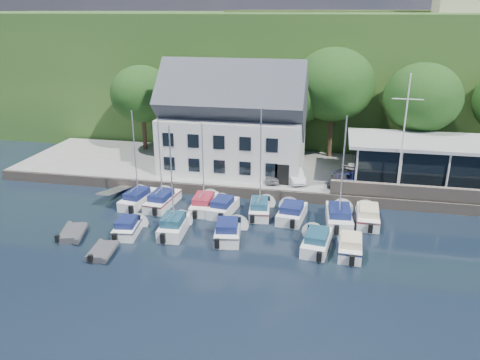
{
  "coord_description": "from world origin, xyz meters",
  "views": [
    {
      "loc": [
        2.8,
        -28.51,
        16.53
      ],
      "look_at": [
        -4.79,
        9.0,
        2.5
      ],
      "focal_mm": 35.0,
      "sensor_mm": 36.0,
      "label": 1
    }
  ],
  "objects": [
    {
      "name": "ground",
      "position": [
        0.0,
        0.0,
        0.0
      ],
      "size": [
        180.0,
        180.0,
        0.0
      ],
      "primitive_type": "plane",
      "color": "black",
      "rests_on": "ground"
    },
    {
      "name": "quay",
      "position": [
        0.0,
        17.5,
        0.5
      ],
      "size": [
        60.0,
        13.0,
        1.0
      ],
      "primitive_type": "cube",
      "color": "gray",
      "rests_on": "ground"
    },
    {
      "name": "quay_face",
      "position": [
        0.0,
        11.0,
        0.5
      ],
      "size": [
        60.0,
        0.3,
        1.0
      ],
      "primitive_type": "cube",
      "color": "#6B6056",
      "rests_on": "ground"
    },
    {
      "name": "hillside",
      "position": [
        0.0,
        62.0,
        8.0
      ],
      "size": [
        160.0,
        75.0,
        16.0
      ],
      "primitive_type": "cube",
      "color": "#28511E",
      "rests_on": "ground"
    },
    {
      "name": "field_patch",
      "position": [
        8.0,
        70.0,
        16.15
      ],
      "size": [
        50.0,
        30.0,
        0.3
      ],
      "primitive_type": "cube",
      "color": "#535B2D",
      "rests_on": "hillside"
    },
    {
      "name": "harbor_building",
      "position": [
        -7.0,
        16.5,
        5.35
      ],
      "size": [
        14.4,
        8.2,
        8.7
      ],
      "primitive_type": null,
      "color": "silver",
      "rests_on": "quay"
    },
    {
      "name": "club_pavilion",
      "position": [
        11.0,
        16.0,
        3.05
      ],
      "size": [
        13.2,
        7.2,
        4.1
      ],
      "primitive_type": null,
      "color": "black",
      "rests_on": "quay"
    },
    {
      "name": "seawall",
      "position": [
        12.0,
        11.4,
        1.6
      ],
      "size": [
        18.0,
        0.5,
        1.2
      ],
      "primitive_type": "cube",
      "color": "#6B6056",
      "rests_on": "quay"
    },
    {
      "name": "gangway",
      "position": [
        -16.5,
        9.0,
        0.0
      ],
      "size": [
        1.2,
        6.0,
        1.4
      ],
      "primitive_type": null,
      "color": "silver",
      "rests_on": "ground"
    },
    {
      "name": "car_silver",
      "position": [
        -2.6,
        13.38,
        1.55
      ],
      "size": [
        1.91,
        3.4,
        1.09
      ],
      "primitive_type": "imported",
      "rotation": [
        0.0,
        0.0,
        0.2
      ],
      "color": "#A1A1A5",
      "rests_on": "quay"
    },
    {
      "name": "car_white",
      "position": [
        -0.4,
        13.78,
        1.64
      ],
      "size": [
        2.48,
        4.12,
        1.28
      ],
      "primitive_type": "imported",
      "rotation": [
        0.0,
        0.0,
        0.31
      ],
      "color": "silver",
      "rests_on": "quay"
    },
    {
      "name": "car_dgrey",
      "position": [
        3.93,
        13.85,
        1.6
      ],
      "size": [
        2.8,
        4.45,
        1.2
      ],
      "primitive_type": "imported",
      "rotation": [
        0.0,
        0.0,
        -0.29
      ],
      "color": "#313237",
      "rests_on": "quay"
    },
    {
      "name": "car_blue",
      "position": [
        4.21,
        13.58,
        1.62
      ],
      "size": [
        1.46,
        3.66,
        1.25
      ],
      "primitive_type": "imported",
      "rotation": [
        0.0,
        0.0,
        0.01
      ],
      "color": "#303C94",
      "rests_on": "quay"
    },
    {
      "name": "flagpole",
      "position": [
        8.78,
        12.15,
        6.31
      ],
      "size": [
        2.55,
        0.2,
        10.62
      ],
      "primitive_type": null,
      "color": "silver",
      "rests_on": "quay"
    },
    {
      "name": "tree_0",
      "position": [
        -18.64,
        21.25,
        5.85
      ],
      "size": [
        7.09,
        7.09,
        9.7
      ],
      "primitive_type": null,
      "color": "black",
      "rests_on": "quay"
    },
    {
      "name": "tree_1",
      "position": [
        -10.69,
        22.36,
        6.25
      ],
      "size": [
        7.69,
        7.69,
        10.51
      ],
      "primitive_type": null,
      "color": "black",
      "rests_on": "quay"
    },
    {
      "name": "tree_2",
      "position": [
        -1.68,
        22.24,
        6.15
      ],
      "size": [
        7.53,
        7.53,
        10.3
      ],
      "primitive_type": null,
      "color": "black",
      "rests_on": "quay"
    },
    {
      "name": "tree_3",
      "position": [
        2.63,
        22.7,
        6.93
      ],
      "size": [
        8.68,
        8.68,
        11.86
      ],
      "primitive_type": null,
      "color": "black",
      "rests_on": "quay"
    },
    {
      "name": "tree_4",
      "position": [
        11.51,
        21.25,
        6.31
      ],
      "size": [
        7.77,
        7.77,
        10.62
      ],
      "primitive_type": null,
      "color": "black",
      "rests_on": "quay"
    },
    {
      "name": "boat_r1_0",
      "position": [
        -13.81,
        7.67,
        4.37
      ],
      "size": [
        2.72,
        6.59,
        8.73
      ],
      "primitive_type": null,
      "rotation": [
        0.0,
        0.0,
        -0.14
      ],
      "color": "white",
      "rests_on": "ground"
    },
    {
      "name": "boat_r1_1",
      "position": [
        -11.57,
        7.74,
        4.32
      ],
      "size": [
        2.55,
        6.58,
        8.64
      ],
      "primitive_type": null,
      "rotation": [
        0.0,
        0.0,
        -0.09
      ],
      "color": "white",
      "rests_on": "ground"
    },
    {
      "name": "boat_r1_2",
      "position": [
        -7.76,
        7.8,
        4.19
      ],
      "size": [
        2.21,
        6.34,
        8.38
      ],
      "primitive_type": null,
      "rotation": [
        0.0,
        0.0,
        0.05
      ],
      "color": "white",
      "rests_on": "ground"
    },
    {
      "name": "boat_r1_3",
      "position": [
        -5.92,
        7.31,
        0.72
      ],
      "size": [
        2.58,
        5.61,
        1.43
      ],
      "primitive_type": null,
      "rotation": [
        0.0,
        0.0,
        -0.14
      ],
      "color": "white",
      "rests_on": "ground"
    },
    {
      "name": "boat_r1_4",
      "position": [
        -2.8,
        7.72,
        4.24
      ],
      "size": [
        2.45,
        6.05,
        8.47
      ],
      "primitive_type": null,
      "rotation": [
        0.0,
        0.0,
        0.11
      ],
      "color": "white",
      "rests_on": "ground"
    },
    {
      "name": "boat_r1_5",
      "position": [
        -0.02,
        7.22,
        0.73
      ],
      "size": [
        2.77,
        5.69,
        1.47
      ],
      "primitive_type": null,
      "rotation": [
        0.0,
        0.0,
        -0.12
      ],
      "color": "white",
      "rests_on": "ground"
    },
    {
      "name": "boat_r1_6",
      "position": [
        3.83,
        7.3,
        4.6
      ],
      "size": [
        2.62,
        6.93,
        9.19
      ],
      "primitive_type": null,
      "rotation": [
        0.0,
        0.0,
        0.07
      ],
      "color": "white",
      "rests_on": "ground"
    },
    {
      "name": "boat_r1_7",
      "position": [
        6.16,
        7.87,
        0.75
      ],
      "size": [
        2.1,
        6.19,
        1.5
      ],
      "primitive_type": null,
      "rotation": [
        0.0,
        0.0,
        -0.03
      ],
      "color": "white",
      "rests_on": "ground"
    },
    {
      "name": "boat_r2_0",
      "position": [
        -12.29,
        2.03,
        0.68
      ],
      "size": [
        2.43,
        4.98,
        1.35
      ],
      "primitive_type": null,
      "rotation": [
        0.0,
        0.0,
        0.13
      ],
      "color": "white",
      "rests_on": "ground"
    },
    {
      "name": "boat_r2_1",
      "position": [
        -8.79,
        2.84,
        4.75
      ],
      "size": [
        2.26,
        5.79,
        9.51
      ],
      "primitive_type": null,
      "rotation": [
        0.0,
        0.0,
        0.06
      ],
      "color": "white",
      "rests_on": "ground"
    },
    {
      "name": "boat_r2_2",
      "position": [
        -4.48,
        2.8,
        0.75
      ],
      "size": [
        2.87,
        5.74,
        1.5
      ],
      "primitive_type": null,
      "rotation": [
        0.0,
        0.0,
        0.16
      ],
      "color": "white",
      "rests_on": "ground"
    },
    {
      "name": "boat_r2_3",
      "position": [
        2.26,
        2.58,
        0.71
      ],
      "size": [
        2.62,
        6.15,
        1.42
      ],
      "primitive_type": null,
      "rotation": [
        0.0,
        0.0,
        -0.12
      ],
      "color": "white",
      "rests_on": "ground"
    },
    {
      "name": "boat_r2_4",
      "position": [
        4.65,
        2.17,
        0.74
      ],
      "size": [
        1.94,
        5.18,
        1.49
      ],
      "primitive_type": null,
      "rotation": [
        0.0,
        0.0,
        -0.04
      ],
      "color": "white",
      "rests_on": "ground"
    },
    {
      "name": "dinghy_0",
      "position": [
        -16.28,
        0.72,
        0.37
      ],
      "size": [
        2.73,
        3.61,
        0.75
      ],
      "primitive_type": null,
      "rotation": [
        0.0,
        0.0,
        0.28
      ],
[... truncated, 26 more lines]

